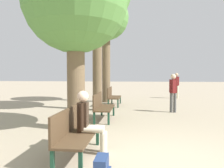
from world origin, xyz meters
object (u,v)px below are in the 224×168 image
Objects in this scene: bench_row_1 at (102,105)px; pedestrian_near at (176,84)px; pedestrian_mid at (173,90)px; person_seated at (89,120)px; bench_row_2 at (113,95)px; tree_row_0 at (75,2)px; tree_row_2 at (106,20)px; bench_row_0 at (73,131)px.

pedestrian_near is at bearing 61.79° from bench_row_1.
pedestrian_mid is (2.64, 1.70, 0.39)m from bench_row_1.
pedestrian_near is at bearing 71.00° from person_seated.
tree_row_0 reaches higher than bench_row_2.
tree_row_2 is 4.76× the size of person_seated.
person_seated is (0.24, -3.13, 0.16)m from bench_row_1.
bench_row_0 and bench_row_2 have the same top height.
person_seated is (0.74, -7.77, -3.84)m from tree_row_2.
bench_row_0 is at bearing -75.88° from tree_row_0.
bench_row_1 is at bearing 90.00° from bench_row_0.
bench_row_1 is 0.26× the size of tree_row_2.
person_seated is at bearing -66.94° from tree_row_0.
pedestrian_near reaches higher than bench_row_1.
bench_row_2 is (0.00, 6.71, 0.00)m from bench_row_0.
bench_row_0 is 8.95m from tree_row_2.
bench_row_0 is 1.00× the size of bench_row_2.
tree_row_2 is (-0.49, 8.00, 3.99)m from bench_row_0.
tree_row_2 reaches higher than pedestrian_mid.
pedestrian_mid is at bearing 63.58° from person_seated.
tree_row_2 reaches higher than bench_row_0.
tree_row_0 is 5.12m from pedestrian_mid.
bench_row_1 is 6.14m from tree_row_2.
pedestrian_near is (3.69, 6.88, 0.43)m from bench_row_1.
tree_row_0 is 4.07× the size of person_seated.
bench_row_0 is 0.37m from person_seated.
bench_row_2 is 0.26× the size of tree_row_2.
bench_row_2 is 1.26× the size of person_seated.
tree_row_2 is at bearing 95.43° from person_seated.
bench_row_1 is 1.00× the size of bench_row_2.
tree_row_0 reaches higher than pedestrian_near.
bench_row_1 is at bearing -83.92° from tree_row_2.
pedestrian_near reaches higher than pedestrian_mid.
tree_row_0 is 3.22× the size of pedestrian_mid.
tree_row_2 is 5.61m from pedestrian_mid.
pedestrian_mid is (3.13, 3.09, -2.61)m from tree_row_0.
tree_row_2 is (-0.49, 1.28, 3.99)m from bench_row_2.
tree_row_0 is 3.11× the size of pedestrian_near.
person_seated is at bearing -87.84° from bench_row_2.
person_seated is at bearing -84.57° from tree_row_2.
tree_row_2 reaches higher than bench_row_2.
person_seated is 0.76× the size of pedestrian_near.
tree_row_2 is at bearing 136.82° from pedestrian_mid.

